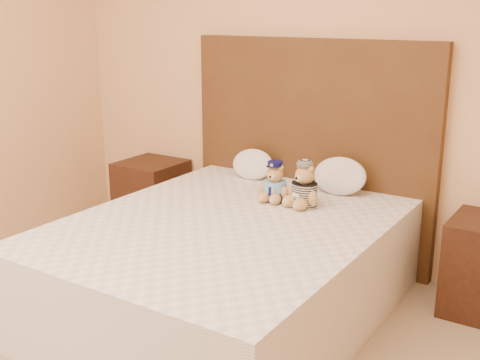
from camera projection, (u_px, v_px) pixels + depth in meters
name	position (u px, v px, depth m)	size (l,w,h in m)	color
bed	(227.00, 267.00, 3.39)	(1.60, 2.00, 0.55)	white
headboard	(310.00, 151.00, 4.08)	(1.75, 0.08, 1.50)	#493016
nightstand_left	(152.00, 196.00, 4.69)	(0.45, 0.45, 0.55)	#381D12
teddy_police	(275.00, 181.00, 3.65)	(0.21, 0.20, 0.24)	#A57F40
teddy_prisoner	(304.00, 185.00, 3.54)	(0.23, 0.22, 0.26)	#A57F40
pillow_left	(252.00, 163.00, 4.14)	(0.31, 0.20, 0.22)	white
pillow_right	(340.00, 174.00, 3.80)	(0.35, 0.23, 0.25)	white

